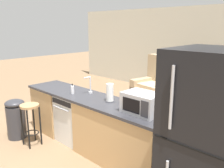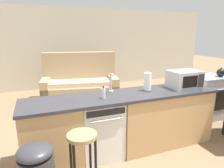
{
  "view_description": "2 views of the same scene",
  "coord_description": "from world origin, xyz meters",
  "px_view_note": "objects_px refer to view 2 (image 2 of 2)",
  "views": [
    {
      "loc": [
        3.0,
        -2.46,
        2.04
      ],
      "look_at": [
        0.04,
        0.64,
        0.99
      ],
      "focal_mm": 38.0,
      "sensor_mm": 36.0,
      "label": 1
    },
    {
      "loc": [
        -1.04,
        -2.55,
        1.75
      ],
      "look_at": [
        0.26,
        0.83,
        0.85
      ],
      "focal_mm": 32.0,
      "sensor_mm": 36.0,
      "label": 2
    }
  ],
  "objects_px": {
    "dishwasher": "(100,129)",
    "stove_range": "(207,96)",
    "microwave": "(184,79)",
    "soap_bottle": "(103,93)",
    "couch": "(80,84)",
    "kettle": "(221,73)",
    "bar_stool": "(83,151)",
    "paper_towel_roll": "(148,82)"
  },
  "relations": [
    {
      "from": "paper_towel_roll",
      "to": "dishwasher",
      "type": "bearing_deg",
      "value": -175.9
    },
    {
      "from": "bar_stool",
      "to": "dishwasher",
      "type": "bearing_deg",
      "value": 58.72
    },
    {
      "from": "microwave",
      "to": "couch",
      "type": "distance_m",
      "value": 3.1
    },
    {
      "from": "soap_bottle",
      "to": "kettle",
      "type": "distance_m",
      "value": 2.78
    },
    {
      "from": "microwave",
      "to": "bar_stool",
      "type": "bearing_deg",
      "value": -160.5
    },
    {
      "from": "soap_bottle",
      "to": "dishwasher",
      "type": "bearing_deg",
      "value": 115.23
    },
    {
      "from": "dishwasher",
      "to": "microwave",
      "type": "bearing_deg",
      "value": -0.05
    },
    {
      "from": "dishwasher",
      "to": "paper_towel_roll",
      "type": "relative_size",
      "value": 2.98
    },
    {
      "from": "stove_range",
      "to": "dishwasher",
      "type": "bearing_deg",
      "value": -168.09
    },
    {
      "from": "stove_range",
      "to": "microwave",
      "type": "bearing_deg",
      "value": -154.16
    },
    {
      "from": "soap_bottle",
      "to": "kettle",
      "type": "xyz_separation_m",
      "value": [
        2.73,
        0.5,
        0.01
      ]
    },
    {
      "from": "microwave",
      "to": "bar_stool",
      "type": "height_order",
      "value": "microwave"
    },
    {
      "from": "paper_towel_roll",
      "to": "soap_bottle",
      "type": "xyz_separation_m",
      "value": [
        -0.77,
        -0.14,
        -0.07
      ]
    },
    {
      "from": "soap_bottle",
      "to": "paper_towel_roll",
      "type": "bearing_deg",
      "value": 9.97
    },
    {
      "from": "kettle",
      "to": "stove_range",
      "type": "bearing_deg",
      "value": 143.32
    },
    {
      "from": "microwave",
      "to": "bar_stool",
      "type": "relative_size",
      "value": 0.68
    },
    {
      "from": "kettle",
      "to": "bar_stool",
      "type": "distance_m",
      "value": 3.38
    },
    {
      "from": "paper_towel_roll",
      "to": "couch",
      "type": "bearing_deg",
      "value": 99.89
    },
    {
      "from": "dishwasher",
      "to": "kettle",
      "type": "xyz_separation_m",
      "value": [
        2.77,
        0.42,
        0.56
      ]
    },
    {
      "from": "stove_range",
      "to": "microwave",
      "type": "distance_m",
      "value": 1.39
    },
    {
      "from": "soap_bottle",
      "to": "couch",
      "type": "height_order",
      "value": "couch"
    },
    {
      "from": "dishwasher",
      "to": "paper_towel_roll",
      "type": "distance_m",
      "value": 1.02
    },
    {
      "from": "microwave",
      "to": "couch",
      "type": "xyz_separation_m",
      "value": [
        -1.14,
        2.81,
        -0.65
      ]
    },
    {
      "from": "dishwasher",
      "to": "couch",
      "type": "xyz_separation_m",
      "value": [
        0.33,
        2.81,
        -0.03
      ]
    },
    {
      "from": "microwave",
      "to": "soap_bottle",
      "type": "height_order",
      "value": "microwave"
    },
    {
      "from": "microwave",
      "to": "paper_towel_roll",
      "type": "height_order",
      "value": "paper_towel_roll"
    },
    {
      "from": "microwave",
      "to": "kettle",
      "type": "height_order",
      "value": "microwave"
    },
    {
      "from": "stove_range",
      "to": "couch",
      "type": "height_order",
      "value": "couch"
    },
    {
      "from": "dishwasher",
      "to": "bar_stool",
      "type": "height_order",
      "value": "dishwasher"
    },
    {
      "from": "dishwasher",
      "to": "soap_bottle",
      "type": "distance_m",
      "value": 0.56
    },
    {
      "from": "dishwasher",
      "to": "stove_range",
      "type": "bearing_deg",
      "value": 11.91
    },
    {
      "from": "stove_range",
      "to": "paper_towel_roll",
      "type": "relative_size",
      "value": 3.19
    },
    {
      "from": "microwave",
      "to": "stove_range",
      "type": "bearing_deg",
      "value": 25.84
    },
    {
      "from": "soap_bottle",
      "to": "couch",
      "type": "xyz_separation_m",
      "value": [
        0.29,
        2.89,
        -0.58
      ]
    },
    {
      "from": "dishwasher",
      "to": "bar_stool",
      "type": "xyz_separation_m",
      "value": [
        -0.4,
        -0.66,
        0.11
      ]
    },
    {
      "from": "bar_stool",
      "to": "couch",
      "type": "distance_m",
      "value": 3.55
    },
    {
      "from": "bar_stool",
      "to": "kettle",
      "type": "bearing_deg",
      "value": 18.9
    },
    {
      "from": "soap_bottle",
      "to": "bar_stool",
      "type": "distance_m",
      "value": 0.85
    },
    {
      "from": "stove_range",
      "to": "microwave",
      "type": "height_order",
      "value": "microwave"
    },
    {
      "from": "stove_range",
      "to": "kettle",
      "type": "relative_size",
      "value": 4.39
    },
    {
      "from": "dishwasher",
      "to": "kettle",
      "type": "bearing_deg",
      "value": 8.68
    },
    {
      "from": "stove_range",
      "to": "bar_stool",
      "type": "distance_m",
      "value": 3.24
    }
  ]
}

